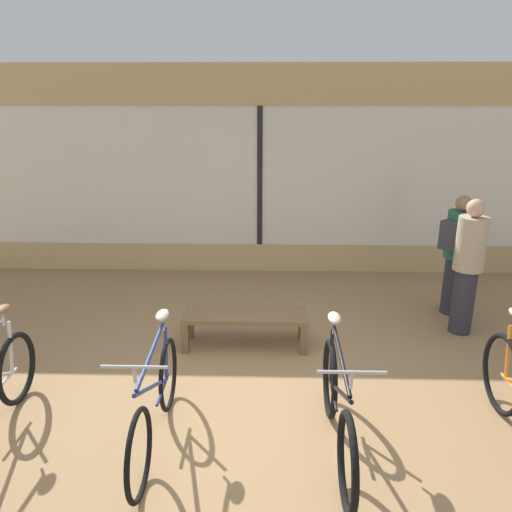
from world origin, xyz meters
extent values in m
plane|color=#99754C|center=(0.00, 0.00, 0.00)|extent=(24.00, 24.00, 0.00)
cube|color=tan|center=(0.00, 3.89, 0.23)|extent=(12.00, 0.08, 0.45)
cube|color=silver|center=(0.00, 3.89, 1.52)|extent=(12.00, 0.04, 2.15)
cube|color=tan|center=(0.00, 3.89, 2.90)|extent=(12.00, 0.08, 0.60)
cube|color=black|center=(0.00, 3.86, 1.52)|extent=(0.08, 0.02, 2.15)
torus|color=black|center=(-2.19, 0.16, 0.34)|extent=(0.05, 0.68, 0.68)
cylinder|color=#BCBCC1|center=(-2.19, 0.12, 0.58)|extent=(0.03, 0.11, 0.49)
cylinder|color=#BCBCC1|center=(-2.19, -0.07, 0.34)|extent=(0.03, 0.48, 0.03)
cylinder|color=#B2B2B7|center=(-2.19, 0.08, 0.89)|extent=(0.02, 0.02, 0.14)
ellipsoid|color=brown|center=(-2.19, 0.08, 0.97)|extent=(0.11, 0.22, 0.06)
torus|color=black|center=(-0.76, 0.11, 0.33)|extent=(0.04, 0.66, 0.66)
torus|color=black|center=(-0.76, -0.95, 0.33)|extent=(0.04, 0.66, 0.66)
cylinder|color=navy|center=(-0.76, -0.46, 0.57)|extent=(0.03, 1.00, 0.51)
cylinder|color=navy|center=(-0.76, 0.07, 0.57)|extent=(0.03, 0.11, 0.49)
cylinder|color=navy|center=(-0.76, -0.43, 0.85)|extent=(0.03, 0.92, 0.10)
cylinder|color=navy|center=(-0.76, -0.13, 0.33)|extent=(0.03, 0.48, 0.03)
cylinder|color=#B2B2B7|center=(-0.76, 0.03, 0.88)|extent=(0.02, 0.02, 0.14)
ellipsoid|color=#B2A893|center=(-0.76, 0.03, 0.96)|extent=(0.11, 0.22, 0.06)
cylinder|color=#B2B2B7|center=(-0.76, -0.89, 0.94)|extent=(0.02, 0.02, 0.12)
cylinder|color=#ADADB2|center=(-0.76, -0.89, 1.00)|extent=(0.46, 0.02, 0.02)
torus|color=black|center=(0.71, 0.05, 0.35)|extent=(0.05, 0.70, 0.70)
torus|color=black|center=(0.71, -1.01, 0.35)|extent=(0.05, 0.70, 0.70)
cylinder|color=black|center=(0.71, -0.52, 0.59)|extent=(0.03, 1.00, 0.51)
cylinder|color=black|center=(0.71, 0.01, 0.59)|extent=(0.03, 0.11, 0.49)
cylinder|color=black|center=(0.71, -0.49, 0.87)|extent=(0.03, 0.93, 0.10)
cylinder|color=black|center=(0.71, -0.19, 0.35)|extent=(0.03, 0.48, 0.03)
cylinder|color=#B2B2B7|center=(0.71, -0.03, 0.90)|extent=(0.02, 0.02, 0.14)
ellipsoid|color=#B2A893|center=(0.71, -0.03, 0.98)|extent=(0.11, 0.22, 0.06)
cylinder|color=#B2B2B7|center=(0.71, -0.95, 0.96)|extent=(0.02, 0.02, 0.12)
cylinder|color=#ADADB2|center=(0.71, -0.95, 1.02)|extent=(0.46, 0.02, 0.02)
torus|color=black|center=(2.26, 0.14, 0.37)|extent=(0.05, 0.74, 0.74)
cylinder|color=orange|center=(2.26, 0.10, 0.61)|extent=(0.03, 0.11, 0.49)
cube|color=brown|center=(-0.12, 1.30, 0.38)|extent=(1.40, 0.44, 0.05)
cube|color=brown|center=(-0.78, 1.12, 0.18)|extent=(0.08, 0.08, 0.35)
cube|color=brown|center=(0.54, 1.12, 0.18)|extent=(0.08, 0.08, 0.35)
cube|color=brown|center=(-0.78, 1.48, 0.18)|extent=(0.08, 0.08, 0.35)
cube|color=brown|center=(0.54, 1.48, 0.18)|extent=(0.08, 0.08, 0.35)
cylinder|color=#2D2D38|center=(2.48, 1.72, 0.40)|extent=(0.28, 0.28, 0.80)
cylinder|color=tan|center=(2.48, 1.72, 1.12)|extent=(0.37, 0.37, 0.63)
sphere|color=tan|center=(2.48, 1.72, 1.54)|extent=(0.21, 0.21, 0.21)
cylinder|color=#2D2D38|center=(2.56, 2.29, 0.38)|extent=(0.37, 0.37, 0.77)
cylinder|color=#286647|center=(2.56, 2.29, 1.07)|extent=(0.48, 0.48, 0.61)
sphere|color=#9E7051|center=(2.56, 2.29, 1.47)|extent=(0.20, 0.20, 0.20)
cube|color=#38383D|center=(2.39, 2.12, 1.10)|extent=(0.27, 0.27, 0.36)
camera|label=1|loc=(0.15, -3.85, 2.77)|focal=35.00mm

